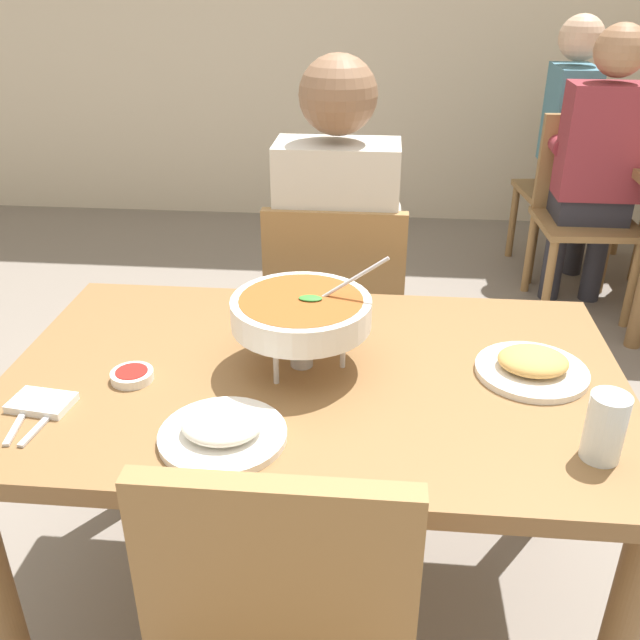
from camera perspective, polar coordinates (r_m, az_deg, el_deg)
name	(u,v)px	position (r m, az deg, el deg)	size (l,w,h in m)	color
ground_plane	(315,607)	(1.99, -0.43, -22.54)	(16.00, 16.00, 0.00)	gray
dining_table_main	(314,412)	(1.57, -0.51, -7.60)	(1.34, 0.82, 0.73)	brown
chair_diner_main	(336,317)	(2.22, 1.30, 0.23)	(0.44, 0.44, 0.90)	olive
diner_main	(337,245)	(2.16, 1.42, 6.21)	(0.40, 0.45, 1.31)	#2D2D38
curry_bowl	(301,313)	(1.47, -1.55, 0.61)	(0.33, 0.30, 0.26)	silver
rice_plate	(222,430)	(1.31, -8.04, -8.94)	(0.24, 0.24, 0.06)	white
appetizer_plate	(532,366)	(1.56, 17.06, -3.64)	(0.24, 0.24, 0.06)	white
sauce_dish	(132,375)	(1.53, -15.20, -4.41)	(0.09, 0.09, 0.02)	white
napkin_folded	(42,403)	(1.50, -21.92, -6.33)	(0.12, 0.08, 0.02)	white
fork_utensil	(21,418)	(1.48, -23.41, -7.44)	(0.01, 0.17, 0.01)	silver
spoon_utensil	(45,420)	(1.45, -21.66, -7.64)	(0.01, 0.17, 0.01)	silver
drink_glass	(604,430)	(1.33, 22.36, -8.39)	(0.07, 0.07, 0.13)	silver
chair_bg_middle	(583,179)	(3.98, 20.83, 10.81)	(0.49, 0.49, 0.90)	olive
chair_bg_right	(583,202)	(3.57, 20.84, 9.04)	(0.46, 0.46, 0.90)	olive
patron_bg_middle	(574,132)	(3.94, 20.18, 14.33)	(0.45, 0.40, 1.31)	#2D2D38
patron_bg_right	(598,156)	(3.45, 21.94, 12.38)	(0.40, 0.45, 1.31)	#2D2D38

